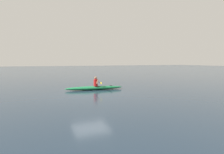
# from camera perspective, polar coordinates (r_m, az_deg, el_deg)

# --- Properties ---
(ground_plane) EXTENTS (160.00, 160.00, 0.00)m
(ground_plane) POSITION_cam_1_polar(r_m,az_deg,el_deg) (13.45, -6.40, -5.02)
(ground_plane) COLOR #1E2D3D
(kayak) EXTENTS (4.64, 1.06, 0.30)m
(kayak) POSITION_cam_1_polar(r_m,az_deg,el_deg) (15.27, -5.24, -3.26)
(kayak) COLOR #19723F
(kayak) RESTS_ON ground
(kayaker) EXTENTS (0.50, 2.42, 0.76)m
(kayaker) POSITION_cam_1_polar(r_m,az_deg,el_deg) (15.24, -4.79, -1.48)
(kayaker) COLOR red
(kayaker) RESTS_ON kayak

